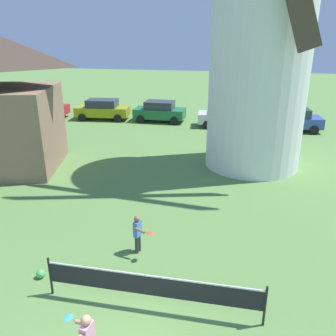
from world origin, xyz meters
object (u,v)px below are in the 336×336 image
Objects in this scene: tennis_net at (151,286)px; parked_car_red at (43,107)px; player_far at (138,232)px; stray_ball at (41,274)px; windmill at (264,12)px; parked_car_green at (160,111)px; parked_car_blue at (291,119)px; parked_car_silver at (227,116)px; parked_car_mustard at (102,109)px.

parked_car_red reaches higher than tennis_net.
player_far is 5.20× the size of stray_ball.
stray_ball is (-5.84, -10.55, -7.15)m from windmill.
windmill reaches higher than parked_car_green.
parked_car_green is (-3.24, 17.13, 0.10)m from player_far.
windmill is at bearing 68.25° from player_far.
player_far reaches higher than tennis_net.
windmill is 10.28m from parked_car_blue.
parked_car_red and parked_car_blue have the same top height.
parked_car_silver is at bearing 77.04° from stray_ball.
parked_car_mustard reaches higher than player_far.
parked_car_red is 4.95m from parked_car_mustard.
tennis_net is 18.86m from parked_car_silver.
stray_ball is at bearing -87.26° from parked_car_green.
stray_ball is (-3.33, 0.53, -0.57)m from tennis_net.
player_far is at bearing -65.33° from parked_car_mustard.
parked_car_blue is (5.27, 18.58, 0.12)m from tennis_net.
windmill is at bearing -110.24° from parked_car_blue.
parked_car_red is at bearing 119.48° from stray_ball.
player_far is (-1.00, 2.29, 0.03)m from tennis_net.
player_far reaches higher than stray_ball.
parked_car_silver is at bearing 176.51° from parked_car_blue.
parked_car_green is 9.55m from parked_car_blue.
stray_ball is at bearing -73.77° from parked_car_mustard.
windmill is 10.24m from parked_car_silver.
parked_car_blue is (9.51, -0.85, 0.00)m from parked_car_green.
parked_car_green is (4.54, 0.19, -0.00)m from parked_car_mustard.
parked_car_red is (-10.38, 18.37, 0.69)m from stray_ball.
player_far is 0.31× the size of parked_car_red.
player_far is 16.66m from parked_car_silver.
parked_car_mustard is at bearing 177.31° from parked_car_blue.
parked_car_silver reaches higher than player_far.
parked_car_red reaches higher than stray_ball.
tennis_net is 22.52× the size of stray_ball.
parked_car_red and parked_car_mustard have the same top height.
tennis_net is 1.28× the size of parked_car_mustard.
tennis_net is at bearing -65.47° from parked_car_mustard.
parked_car_mustard is 0.99× the size of parked_car_silver.
player_far is at bearing -111.75° from windmill.
parked_car_mustard is at bearing 144.14° from windmill.
tennis_net is at bearing -102.75° from windmill.
player_far is at bearing -96.48° from parked_car_silver.
parked_car_red is at bearing 127.46° from player_far.
parked_car_red is 9.49m from parked_car_green.
parked_car_green reaches higher than player_far.
parked_car_green is (9.48, 0.53, -0.00)m from parked_car_red.
windmill reaches higher than player_far.
parked_car_blue is at bearing -0.98° from parked_car_red.
parked_car_blue is at bearing 69.76° from windmill.
player_far is 18.64m from parked_car_mustard.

